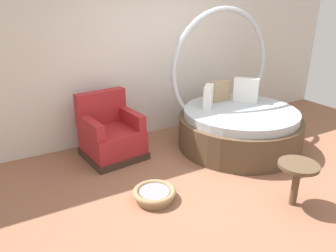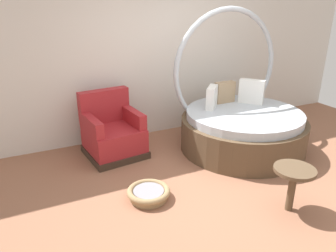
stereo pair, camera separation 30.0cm
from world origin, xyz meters
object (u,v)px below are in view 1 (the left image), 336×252
Objects in this scene: red_armchair at (111,135)px; side_table at (298,171)px; round_daybed at (237,121)px; pet_basket at (154,194)px.

side_table is (1.37, -2.19, 0.10)m from red_armchair.
red_armchair is (-1.88, 0.61, -0.08)m from round_daybed.
side_table is (-0.51, -1.59, 0.02)m from round_daybed.
red_armchair is 2.59m from side_table.
side_table is at bearing -32.80° from pet_basket.
round_daybed is 2.24× the size of red_armchair.
pet_basket is (-1.84, -0.73, -0.33)m from round_daybed.
red_armchair is 1.84× the size of pet_basket.
side_table is at bearing -107.68° from round_daybed.
pet_basket is at bearing -158.44° from round_daybed.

